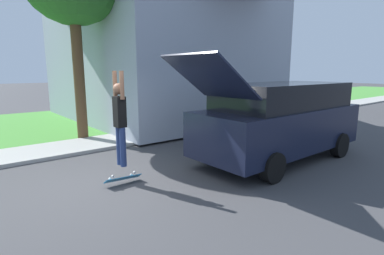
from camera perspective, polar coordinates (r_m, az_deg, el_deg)
ground_plane at (r=6.83m, az=-14.27°, el=-10.18°), size 120.00×120.00×0.00m
lawn at (r=16.47m, az=-7.29°, el=2.44°), size 10.00×80.00×0.08m
sidewalk at (r=13.00m, az=3.10°, el=0.33°), size 1.80×80.00×0.10m
house at (r=15.91m, az=-6.75°, el=17.16°), size 11.08×8.91×7.94m
suv_parked at (r=8.39m, az=16.44°, el=1.59°), size 2.13×5.74×2.74m
skateboarder at (r=6.49m, az=-13.58°, el=1.87°), size 0.41×0.23×2.02m
skateboard at (r=6.67m, az=-13.01°, el=-9.36°), size 0.24×0.80×0.22m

